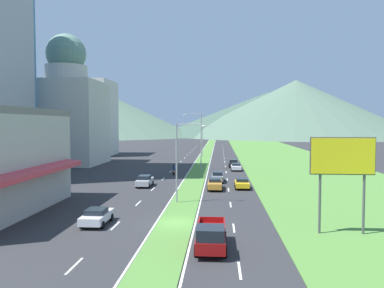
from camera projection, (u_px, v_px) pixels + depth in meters
The scene contains 53 objects.
ground_plane at pixel (176, 223), 33.96m from camera, with size 600.00×600.00×0.00m, color #2D2D30.
grass_median at pixel (204, 160), 93.73m from camera, with size 3.20×240.00×0.06m, color #518438.
grass_verge_right at pixel (289, 160), 92.26m from camera, with size 24.00×240.00×0.06m, color #518438.
lane_dash_left_1 at pixel (74, 266), 23.78m from camera, with size 0.16×2.80×0.01m, color silver.
lane_dash_left_2 at pixel (115, 226), 33.15m from camera, with size 0.16×2.80×0.01m, color silver.
lane_dash_left_3 at pixel (138, 203), 42.52m from camera, with size 0.16×2.80×0.01m, color silver.
lane_dash_left_4 at pixel (153, 189), 51.89m from camera, with size 0.16×2.80×0.01m, color silver.
lane_dash_left_5 at pixel (163, 179), 61.27m from camera, with size 0.16×2.80×0.01m, color silver.
lane_dash_left_6 at pixel (171, 172), 70.64m from camera, with size 0.16×2.80×0.01m, color silver.
lane_dash_left_7 at pixel (176, 166), 80.01m from camera, with size 0.16×2.80×0.01m, color silver.
lane_dash_left_8 at pixel (181, 162), 89.38m from camera, with size 0.16×2.80×0.01m, color silver.
lane_dash_left_9 at pixel (184, 158), 98.75m from camera, with size 0.16×2.80×0.01m, color silver.
lane_dash_left_10 at pixel (188, 155), 108.13m from camera, with size 0.16×2.80×0.01m, color silver.
lane_dash_left_11 at pixel (190, 153), 117.50m from camera, with size 0.16×2.80×0.01m, color silver.
lane_dash_left_12 at pixel (192, 150), 126.87m from camera, with size 0.16×2.80×0.01m, color silver.
lane_dash_left_13 at pixel (194, 149), 136.24m from camera, with size 0.16×2.80×0.01m, color silver.
lane_dash_left_14 at pixel (196, 147), 145.61m from camera, with size 0.16×2.80×0.01m, color silver.
lane_dash_left_15 at pixel (197, 146), 154.99m from camera, with size 0.16×2.80×0.01m, color silver.
lane_dash_right_1 at pixel (240, 270), 23.05m from camera, with size 0.16×2.80×0.01m, color silver.
lane_dash_right_2 at pixel (234, 228), 32.42m from camera, with size 0.16×2.80×0.01m, color silver.
lane_dash_right_3 at pixel (231, 205), 41.79m from camera, with size 0.16×2.80×0.01m, color silver.
lane_dash_right_4 at pixel (229, 190), 51.17m from camera, with size 0.16×2.80×0.01m, color silver.
lane_dash_right_5 at pixel (227, 180), 60.54m from camera, with size 0.16×2.80×0.01m, color silver.
lane_dash_right_6 at pixel (226, 172), 69.91m from camera, with size 0.16×2.80×0.01m, color silver.
lane_dash_right_7 at pixel (225, 166), 79.28m from camera, with size 0.16×2.80×0.01m, color silver.
lane_dash_right_8 at pixel (225, 162), 88.65m from camera, with size 0.16×2.80×0.01m, color silver.
lane_dash_right_9 at pixel (224, 158), 98.03m from camera, with size 0.16×2.80×0.01m, color silver.
lane_dash_right_10 at pixel (224, 155), 107.40m from camera, with size 0.16×2.80×0.01m, color silver.
lane_dash_right_11 at pixel (223, 153), 116.77m from camera, with size 0.16×2.80×0.01m, color silver.
lane_dash_right_12 at pixel (223, 151), 126.14m from camera, with size 0.16×2.80×0.01m, color silver.
lane_dash_right_13 at pixel (223, 149), 135.51m from camera, with size 0.16×2.80×0.01m, color silver.
lane_dash_right_14 at pixel (223, 147), 144.89m from camera, with size 0.16×2.80×0.01m, color silver.
lane_dash_right_15 at pixel (222, 146), 154.26m from camera, with size 0.16×2.80×0.01m, color silver.
edge_line_median_left at pixel (196, 160), 93.85m from camera, with size 0.16×240.00×0.01m, color silver.
edge_line_median_right at pixel (211, 160), 93.60m from camera, with size 0.16×240.00×0.01m, color silver.
domed_building at pixel (67, 112), 83.57m from camera, with size 14.88×14.88×28.22m.
midrise_colored at pixel (87, 118), 106.91m from camera, with size 14.02×14.02×20.74m, color silver.
hill_far_left at pixel (90, 111), 269.20m from camera, with size 151.53×151.53×35.00m, color #516B56.
hill_far_center at pixel (267, 114), 287.20m from camera, with size 167.37×167.37×32.38m, color #3D5647.
hill_far_right at pixel (296, 108), 262.38m from camera, with size 159.36×159.36×38.70m, color #516B56.
street_lamp_near at pixel (180, 157), 42.52m from camera, with size 3.39×0.52×8.89m.
street_lamp_mid at pixel (199, 138), 72.83m from camera, with size 3.49×0.41×10.81m.
street_lamp_far at pixel (204, 139), 103.22m from camera, with size 3.05×0.48×8.23m.
billboard_roadside at pixel (343, 161), 30.23m from camera, with size 5.08×0.28×7.78m.
car_0 at pixel (242, 183), 52.27m from camera, with size 1.99×4.05×1.36m.
car_1 at pixel (233, 163), 78.11m from camera, with size 1.94×4.69×1.54m.
car_2 at pixel (145, 181), 53.95m from camera, with size 1.97×4.61×1.58m.
car_3 at pixel (215, 184), 51.49m from camera, with size 1.97×4.79×1.48m.
car_4 at pixel (97, 216), 33.57m from camera, with size 2.04×4.37×1.42m.
car_5 at pixel (218, 177), 58.27m from camera, with size 1.89×4.64×1.51m.
car_6 at pixel (236, 167), 72.26m from camera, with size 1.95×4.08×1.37m.
pickup_truck_0 at pixel (211, 237), 26.62m from camera, with size 2.18×5.40×2.00m.
motorcycle_rider at pixel (174, 170), 66.28m from camera, with size 0.36×2.00×1.80m.
Camera 1 is at (3.85, -33.36, 8.81)m, focal length 35.88 mm.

